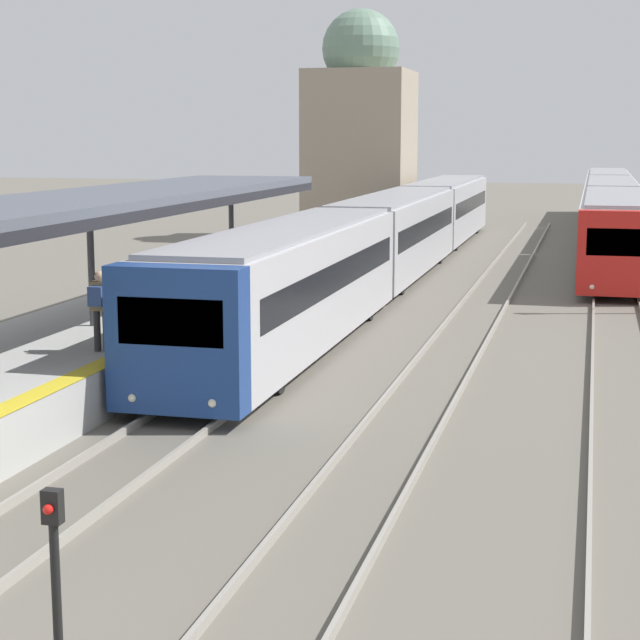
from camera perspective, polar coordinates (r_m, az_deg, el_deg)
name	(u,v)px	position (r m, az deg, el deg)	size (l,w,h in m)	color
platform_canopy	(91,201)	(25.09, -12.13, 6.25)	(4.00, 24.75, 3.02)	#4C515B
person_on_platform	(100,304)	(22.15, -11.66, 0.83)	(0.40, 0.40, 1.66)	#2D2D33
train_near	(394,232)	(41.23, 3.95, 4.70)	(2.66, 44.92, 3.16)	navy
train_far	(610,207)	(57.71, 15.23, 5.83)	(2.64, 44.40, 3.15)	red
signal_post_near	(54,555)	(11.56, -13.98, -12.08)	(0.20, 0.21, 1.85)	black
distant_domed_building	(360,133)	(56.90, 2.17, 9.94)	(5.23, 5.23, 11.87)	gray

